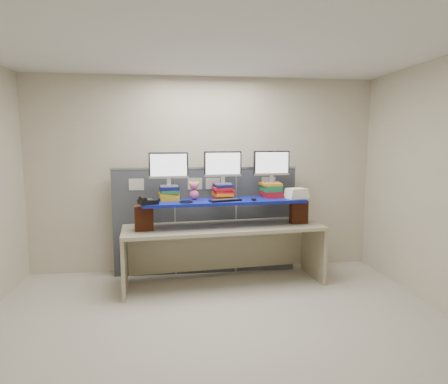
{
  "coord_description": "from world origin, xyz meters",
  "views": [
    {
      "loc": [
        -0.39,
        -3.44,
        1.86
      ],
      "look_at": [
        0.2,
        1.31,
        1.24
      ],
      "focal_mm": 30.0,
      "sensor_mm": 36.0,
      "label": 1
    }
  ],
  "objects": [
    {
      "name": "book_stack_left",
      "position": [
        -0.5,
        1.37,
        1.22
      ],
      "size": [
        0.28,
        0.3,
        0.18
      ],
      "color": "gold",
      "rests_on": "blue_board"
    },
    {
      "name": "monitor_right",
      "position": [
        0.87,
        1.49,
        1.57
      ],
      "size": [
        0.5,
        0.16,
        0.43
      ],
      "rotation": [
        0.0,
        0.0,
        0.09
      ],
      "color": "#B8B7BD",
      "rests_on": "book_stack_right"
    },
    {
      "name": "desk",
      "position": [
        0.2,
        1.31,
        0.63
      ],
      "size": [
        2.65,
        0.99,
        0.79
      ],
      "rotation": [
        0.0,
        0.0,
        0.09
      ],
      "color": "tan",
      "rests_on": "ground"
    },
    {
      "name": "book_stack_right",
      "position": [
        0.87,
        1.48,
        1.23
      ],
      "size": [
        0.29,
        0.33,
        0.19
      ],
      "color": "red",
      "rests_on": "blue_board"
    },
    {
      "name": "cubicle_partition",
      "position": [
        -0.0,
        1.78,
        0.77
      ],
      "size": [
        2.6,
        0.06,
        1.53
      ],
      "color": "#3E4149",
      "rests_on": "ground"
    },
    {
      "name": "brick_pier_left",
      "position": [
        -0.81,
        1.16,
        0.94
      ],
      "size": [
        0.24,
        0.14,
        0.31
      ],
      "primitive_type": "cube",
      "rotation": [
        0.0,
        0.0,
        0.09
      ],
      "color": "maroon",
      "rests_on": "desk"
    },
    {
      "name": "brick_pier_right",
      "position": [
        1.22,
        1.35,
        0.94
      ],
      "size": [
        0.24,
        0.14,
        0.31
      ],
      "primitive_type": "cube",
      "rotation": [
        0.0,
        0.0,
        0.09
      ],
      "color": "maroon",
      "rests_on": "desk"
    },
    {
      "name": "monitor_left",
      "position": [
        -0.5,
        1.36,
        1.56
      ],
      "size": [
        0.5,
        0.16,
        0.43
      ],
      "rotation": [
        0.0,
        0.0,
        0.09
      ],
      "color": "#B8B7BD",
      "rests_on": "book_stack_left"
    },
    {
      "name": "mouse",
      "position": [
        0.57,
        1.2,
        1.15
      ],
      "size": [
        0.09,
        0.13,
        0.04
      ],
      "primitive_type": "ellipsoid",
      "rotation": [
        0.0,
        0.0,
        -0.29
      ],
      "color": "black",
      "rests_on": "blue_board"
    },
    {
      "name": "desk_phone",
      "position": [
        -0.75,
        1.07,
        1.17
      ],
      "size": [
        0.27,
        0.25,
        0.09
      ],
      "rotation": [
        0.0,
        0.0,
        0.41
      ],
      "color": "black",
      "rests_on": "blue_board"
    },
    {
      "name": "keyboard",
      "position": [
        0.2,
        1.18,
        1.15
      ],
      "size": [
        0.42,
        0.24,
        0.03
      ],
      "rotation": [
        0.0,
        0.0,
        0.28
      ],
      "color": "black",
      "rests_on": "blue_board"
    },
    {
      "name": "binder_stack",
      "position": [
        1.17,
        1.31,
        1.2
      ],
      "size": [
        0.32,
        0.28,
        0.13
      ],
      "rotation": [
        0.0,
        0.0,
        0.24
      ],
      "color": "white",
      "rests_on": "blue_board"
    },
    {
      "name": "monitor_center",
      "position": [
        0.2,
        1.42,
        1.57
      ],
      "size": [
        0.5,
        0.16,
        0.43
      ],
      "rotation": [
        0.0,
        0.0,
        0.09
      ],
      "color": "#B8B7BD",
      "rests_on": "book_stack_center"
    },
    {
      "name": "headset",
      "position": [
        -0.29,
        1.13,
        1.14
      ],
      "size": [
        0.22,
        0.22,
        0.02
      ],
      "primitive_type": "torus",
      "rotation": [
        0.0,
        0.0,
        0.43
      ],
      "color": "black",
      "rests_on": "blue_board"
    },
    {
      "name": "plush_toy",
      "position": [
        -0.18,
        1.35,
        1.26
      ],
      "size": [
        0.14,
        0.1,
        0.24
      ],
      "rotation": [
        0.0,
        0.0,
        0.38
      ],
      "color": "#E9588F",
      "rests_on": "blue_board"
    },
    {
      "name": "room",
      "position": [
        0.0,
        0.0,
        1.4
      ],
      "size": [
        5.0,
        4.0,
        2.8
      ],
      "color": "beige",
      "rests_on": "ground"
    },
    {
      "name": "blue_board",
      "position": [
        0.2,
        1.31,
        1.12
      ],
      "size": [
        2.13,
        0.71,
        0.04
      ],
      "primitive_type": "cube",
      "rotation": [
        0.0,
        0.0,
        0.09
      ],
      "color": "navy",
      "rests_on": "brick_pier_left"
    },
    {
      "name": "book_stack_center",
      "position": [
        0.2,
        1.43,
        1.23
      ],
      "size": [
        0.28,
        0.33,
        0.19
      ],
      "color": "red",
      "rests_on": "blue_board"
    }
  ]
}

